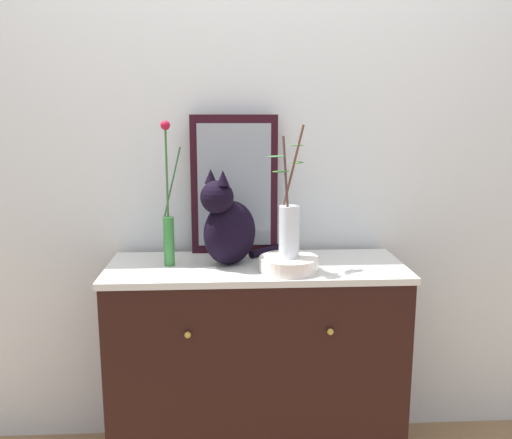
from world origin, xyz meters
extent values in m
cube|color=silver|center=(0.00, 0.30, 1.30)|extent=(4.40, 0.08, 2.60)
cube|color=black|center=(0.00, 0.00, 0.42)|extent=(1.14, 0.43, 0.84)
cube|color=silver|center=(0.00, 0.00, 0.85)|extent=(1.16, 0.44, 0.02)
sphere|color=#B79338|center=(-0.26, -0.23, 0.68)|extent=(0.02, 0.02, 0.02)
sphere|color=#B79338|center=(0.26, -0.23, 0.68)|extent=(0.02, 0.02, 0.02)
cube|color=black|center=(-0.08, 0.20, 1.16)|extent=(0.36, 0.03, 0.58)
cube|color=gray|center=(-0.08, 0.19, 1.16)|extent=(0.30, 0.01, 0.51)
ellipsoid|color=black|center=(-0.10, 0.01, 0.99)|extent=(0.28, 0.27, 0.25)
sphere|color=black|center=(-0.15, -0.03, 1.14)|extent=(0.13, 0.13, 0.13)
cone|color=black|center=(-0.13, -0.05, 1.22)|extent=(0.05, 0.05, 0.06)
cone|color=black|center=(-0.17, 0.00, 1.22)|extent=(0.05, 0.05, 0.06)
cylinder|color=black|center=(0.05, 0.15, 0.88)|extent=(0.15, 0.14, 0.03)
cylinder|color=#327A34|center=(-0.34, 0.01, 0.96)|extent=(0.04, 0.04, 0.19)
cylinder|color=#315C2D|center=(-0.34, 0.01, 1.22)|extent=(0.01, 0.01, 0.33)
sphere|color=#AA122B|center=(-0.34, 0.01, 1.40)|extent=(0.04, 0.04, 0.04)
cylinder|color=#29552C|center=(-0.32, 0.01, 1.19)|extent=(0.07, 0.01, 0.26)
cylinder|color=silver|center=(0.12, -0.09, 0.89)|extent=(0.22, 0.22, 0.05)
cylinder|color=silver|center=(0.12, -0.09, 1.02)|extent=(0.08, 0.08, 0.19)
cylinder|color=#4E302D|center=(0.10, -0.10, 1.20)|extent=(0.03, 0.05, 0.33)
ellipsoid|color=#2E6228|center=(0.08, -0.10, 1.24)|extent=(0.08, 0.06, 0.01)
ellipsoid|color=#2D6336|center=(0.06, -0.11, 1.30)|extent=(0.08, 0.06, 0.01)
cylinder|color=brown|center=(0.12, -0.08, 1.23)|extent=(0.09, 0.05, 0.37)
ellipsoid|color=#2F6424|center=(0.15, -0.05, 1.27)|extent=(0.07, 0.08, 0.01)
ellipsoid|color=#325B30|center=(0.15, -0.03, 1.33)|extent=(0.08, 0.06, 0.01)
camera|label=1|loc=(-0.12, -2.06, 1.45)|focal=38.31mm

